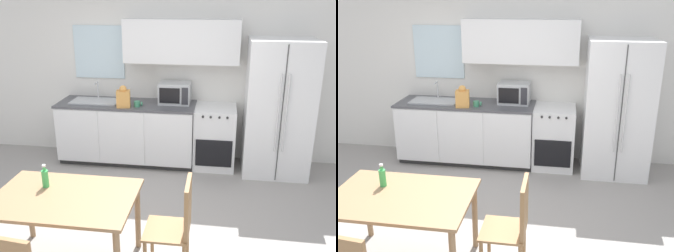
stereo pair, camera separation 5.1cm
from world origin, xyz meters
The scene contains 12 objects.
ground_plane centered at (0.00, 0.00, 0.00)m, with size 12.00×12.00×0.00m, color gray.
wall_back centered at (0.02, 2.18, 1.42)m, with size 12.00×0.38×2.70m.
kitchen_counter centered at (-0.54, 1.84, 0.46)m, with size 2.03×0.68×0.92m.
oven_range centered at (0.77, 1.87, 0.45)m, with size 0.59×0.63×0.90m.
refrigerator centered at (1.62, 1.80, 0.94)m, with size 0.89×0.78×1.88m.
kitchen_sink centered at (-1.02, 1.85, 0.93)m, with size 0.70×0.39×0.27m.
microwave centered at (0.16, 1.96, 1.07)m, with size 0.45×0.37×0.30m.
coffee_mug centered at (-0.33, 1.68, 0.96)m, with size 0.12×0.09×0.08m.
grocery_bag_0 centered at (-0.53, 1.64, 1.05)m, with size 0.22×0.19×0.31m.
dining_table centered at (-0.50, -0.56, 0.64)m, with size 1.26×0.85×0.74m.
dining_chair_side centered at (0.51, -0.51, 0.54)m, with size 0.40×0.40×0.93m.
drink_bottle centered at (-0.73, -0.42, 0.83)m, with size 0.06×0.06×0.22m.
Camera 2 is at (0.88, -3.31, 2.41)m, focal length 40.00 mm.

